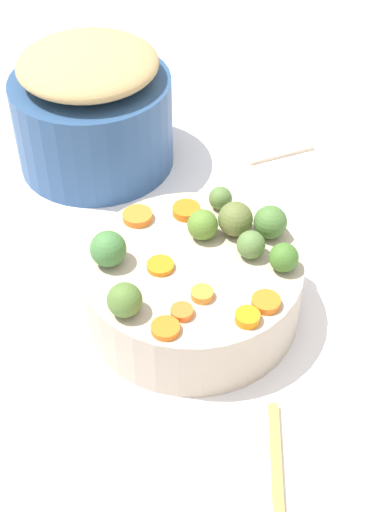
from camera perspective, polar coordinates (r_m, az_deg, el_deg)
name	(u,v)px	position (r m, az deg, el deg)	size (l,w,h in m)	color
tabletop	(171,350)	(0.89, -1.64, -7.33)	(2.40, 2.40, 0.02)	white
serving_bowl_carrots	(192,287)	(0.89, 0.00, -2.46)	(0.26, 0.26, 0.08)	#BDAD98
metal_pot	(94,122)	(1.13, -7.64, 10.31)	(0.24, 0.24, 0.14)	#2B4C7B
stuffing_mound	(88,64)	(1.08, -8.12, 14.57)	(0.20, 0.20, 0.05)	tan
carrot_slice_0	(160,266)	(0.85, -2.48, -0.77)	(0.03, 0.03, 0.01)	orange
carrot_slice_1	(266,302)	(0.81, 5.77, -3.60)	(0.03, 0.03, 0.01)	orange
carrot_slice_2	(137,216)	(0.91, -4.26, 3.10)	(0.04, 0.04, 0.01)	orange
carrot_slice_3	(166,328)	(0.78, -2.07, -5.65)	(0.03, 0.03, 0.01)	orange
carrot_slice_4	(184,311)	(0.80, -0.60, -4.30)	(0.02, 0.02, 0.01)	orange
carrot_slice_5	(202,294)	(0.81, 0.79, -2.98)	(0.03, 0.03, 0.01)	orange
carrot_slice_6	(248,317)	(0.79, 4.34, -4.78)	(0.03, 0.03, 0.01)	orange
carrot_slice_7	(186,210)	(0.92, -0.44, 3.56)	(0.03, 0.03, 0.01)	orange
brussels_sprout_0	(203,225)	(0.88, 0.83, 2.44)	(0.04, 0.04, 0.04)	#58812C
brussels_sprout_1	(220,198)	(0.92, 2.23, 4.52)	(0.03, 0.03, 0.03)	#547437
brussels_sprout_2	(235,219)	(0.88, 3.39, 2.89)	(0.04, 0.04, 0.04)	#5F6D34
brussels_sprout_3	(126,302)	(0.79, -5.17, -3.58)	(0.04, 0.04, 0.04)	#507330
brussels_sprout_4	(270,222)	(0.88, 6.11, 2.64)	(0.04, 0.04, 0.04)	#4A7434
brussels_sprout_5	(251,245)	(0.86, 4.61, 0.88)	(0.03, 0.03, 0.03)	#567A3C
brussels_sprout_6	(284,258)	(0.84, 7.15, -0.12)	(0.03, 0.03, 0.03)	#427229
brussels_sprout_7	(108,249)	(0.85, -6.53, 0.56)	(0.04, 0.04, 0.04)	#42783C
dish_towel	(255,124)	(1.24, 4.96, 10.21)	(0.20, 0.11, 0.01)	beige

